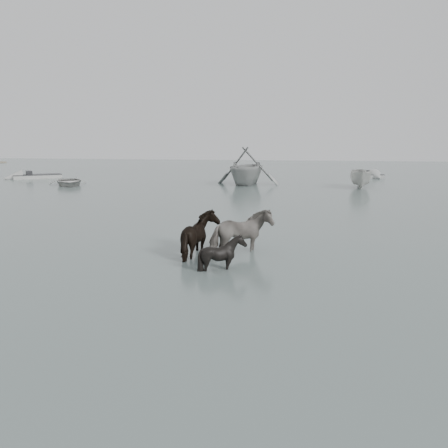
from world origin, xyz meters
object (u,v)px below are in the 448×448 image
Objects in this scene: pony_dark at (201,229)px; rowboat_lead at (69,180)px; pony_pinto at (241,227)px; pony_black at (222,247)px.

pony_dark reaches higher than rowboat_lead.
pony_dark reaches higher than pony_pinto.
pony_dark is 1.73m from pony_black.
pony_dark is 1.35× the size of pony_black.
rowboat_lead is (-15.62, 19.55, -0.42)m from pony_dark.
rowboat_lead is at bearing 18.86° from pony_dark.
pony_dark is at bearing 83.22° from pony_pinto.
rowboat_lead is at bearing 52.13° from pony_black.
pony_pinto reaches higher than pony_black.
pony_dark is at bearing 46.96° from pony_black.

